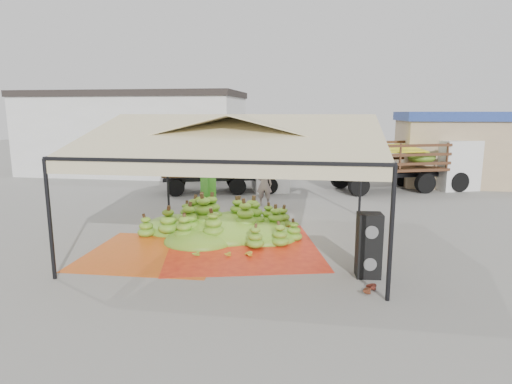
% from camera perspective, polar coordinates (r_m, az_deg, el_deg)
% --- Properties ---
extents(ground, '(90.00, 90.00, 0.00)m').
position_cam_1_polar(ground, '(13.99, -1.78, -6.34)').
color(ground, slate).
rests_on(ground, ground).
extents(canopy_tent, '(8.10, 8.10, 4.00)m').
position_cam_1_polar(canopy_tent, '(13.41, -1.86, 7.28)').
color(canopy_tent, black).
rests_on(canopy_tent, ground).
extents(building_white, '(14.30, 6.30, 5.40)m').
position_cam_1_polar(building_white, '(29.93, -15.88, 7.59)').
color(building_white, silver).
rests_on(building_white, ground).
extents(building_tan, '(6.30, 5.30, 4.10)m').
position_cam_1_polar(building_tan, '(27.27, 25.02, 5.40)').
color(building_tan, tan).
rests_on(building_tan, ground).
extents(tarp_left, '(4.00, 3.82, 0.01)m').
position_cam_1_polar(tarp_left, '(13.04, -13.29, -7.88)').
color(tarp_left, '#C44A12').
rests_on(tarp_left, ground).
extents(tarp_right, '(5.47, 5.64, 0.01)m').
position_cam_1_polar(tarp_right, '(13.21, -1.77, -7.34)').
color(tarp_right, red).
rests_on(tarp_right, ground).
extents(banana_heap, '(7.21, 6.70, 1.24)m').
position_cam_1_polar(banana_heap, '(14.55, -4.82, -3.18)').
color(banana_heap, '#3A821B').
rests_on(banana_heap, ground).
extents(hand_yellow_a, '(0.62, 0.57, 0.23)m').
position_cam_1_polar(hand_yellow_a, '(12.33, -1.40, -8.16)').
color(hand_yellow_a, gold).
rests_on(hand_yellow_a, ground).
extents(hand_yellow_b, '(0.43, 0.35, 0.19)m').
position_cam_1_polar(hand_yellow_b, '(12.43, -4.11, -8.10)').
color(hand_yellow_b, '#AE9822').
rests_on(hand_yellow_b, ground).
extents(hand_red_a, '(0.56, 0.49, 0.22)m').
position_cam_1_polar(hand_red_a, '(10.49, 14.69, -11.97)').
color(hand_red_a, '#501F12').
rests_on(hand_red_a, ground).
extents(hand_red_b, '(0.51, 0.43, 0.21)m').
position_cam_1_polar(hand_red_b, '(10.29, 14.05, -12.42)').
color(hand_red_b, '#5D2B15').
rests_on(hand_red_b, ground).
extents(hand_green, '(0.46, 0.40, 0.19)m').
position_cam_1_polar(hand_green, '(12.57, -8.26, -7.97)').
color(hand_green, '#54851B').
rests_on(hand_green, ground).
extents(hanging_bunches, '(4.74, 0.24, 0.20)m').
position_cam_1_polar(hanging_bunches, '(12.49, 2.09, 3.90)').
color(hanging_bunches, '#477518').
rests_on(hanging_bunches, ground).
extents(speaker_stack, '(0.63, 0.57, 1.63)m').
position_cam_1_polar(speaker_stack, '(11.08, 14.80, -6.87)').
color(speaker_stack, black).
rests_on(speaker_stack, ground).
extents(banana_leaves, '(0.96, 1.36, 3.70)m').
position_cam_1_polar(banana_leaves, '(16.02, -5.54, -4.19)').
color(banana_leaves, '#25771F').
rests_on(banana_leaves, ground).
extents(vendor, '(0.71, 0.49, 1.90)m').
position_cam_1_polar(vendor, '(18.82, 1.10, 1.04)').
color(vendor, gray).
rests_on(vendor, ground).
extents(truck_left, '(6.71, 3.91, 2.18)m').
position_cam_1_polar(truck_left, '(22.16, -3.41, 3.50)').
color(truck_left, '#453117').
rests_on(truck_left, ground).
extents(truck_right, '(8.06, 5.19, 2.62)m').
position_cam_1_polar(truck_right, '(24.06, 19.68, 4.11)').
color(truck_right, '#532F1B').
rests_on(truck_right, ground).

